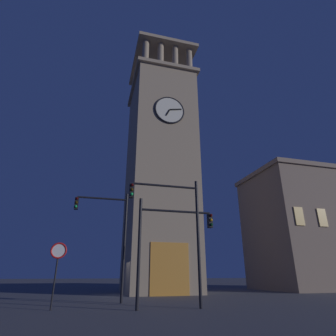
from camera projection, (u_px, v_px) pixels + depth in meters
ground_plane at (119, 296)px, 21.36m from camera, size 200.00×200.00×0.00m
clocktower at (159, 172)px, 28.78m from camera, size 6.81×8.79×28.97m
adjacent_wing_building at (322, 229)px, 32.02m from camera, size 16.68×9.25×12.96m
traffic_signal_near at (166, 234)px, 14.05m from camera, size 4.06×0.41×5.30m
traffic_signal_mid at (177, 219)px, 14.50m from camera, size 3.86×0.41×6.54m
traffic_signal_far at (110, 228)px, 16.93m from camera, size 3.31×0.41×6.51m
no_horn_sign at (58, 256)px, 13.37m from camera, size 0.78×0.14×3.05m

